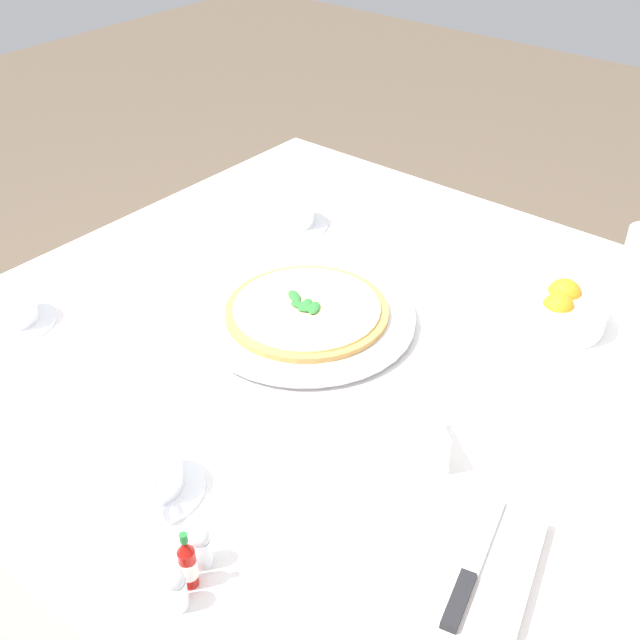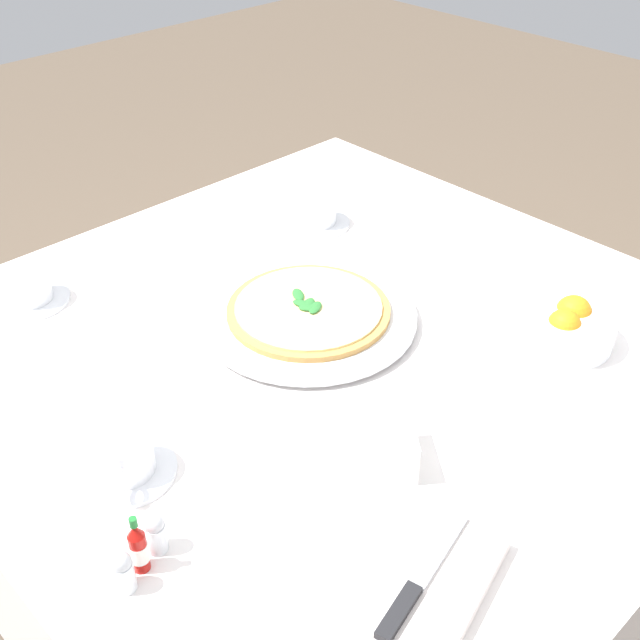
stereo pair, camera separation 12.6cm
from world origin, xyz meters
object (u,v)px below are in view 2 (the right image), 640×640
Objects in this scene: coffee_cup_right_edge at (124,458)px; menu_card at (411,444)px; dinner_knife at (420,578)px; coffee_cup_center_back at (28,287)px; napkin_folded at (418,588)px; pizza_plate at (309,316)px; coffee_cup_near_left at (317,212)px; hot_sauce_bottle at (138,548)px; salt_shaker at (155,534)px; citrus_bowl at (566,327)px; pepper_shaker at (123,573)px; pizza at (309,309)px.

menu_card is at bearing -40.14° from coffee_cup_right_edge.
coffee_cup_center_back is at bearing 78.81° from dinner_knife.
napkin_folded is 0.20m from menu_card.
pizza_plate is at bearing -50.84° from coffee_cup_center_back.
coffee_cup_center_back is 0.71m from menu_card.
coffee_cup_right_edge is 0.71m from coffee_cup_near_left.
coffee_cup_near_left is 0.85m from dinner_knife.
menu_card is at bearing 30.19° from dinner_knife.
hot_sauce_bottle reaches higher than pizza_plate.
salt_shaker is (-0.17, 0.25, 0.02)m from napkin_folded.
citrus_bowl reaches higher than coffee_cup_right_edge.
citrus_bowl is 2.67× the size of salt_shaker.
coffee_cup_center_back is 0.88m from citrus_bowl.
pizza_plate is 6.27× the size of pepper_shaker.
coffee_cup_center_back is at bearing 52.80° from menu_card.
pizza_plate is at bearing 25.85° from salt_shaker.
pepper_shaker is at bearing -154.82° from pizza.
coffee_cup_near_left is 0.66m from menu_card.
hot_sauce_bottle is at bearing 112.11° from menu_card.
salt_shaker reaches higher than pizza.
hot_sauce_bottle is 0.03m from salt_shaker.
pizza is 0.53m from napkin_folded.
coffee_cup_near_left reaches higher than pizza_plate.
coffee_cup_near_left is 2.31× the size of pepper_shaker.
pizza reaches higher than dinner_knife.
hot_sauce_bottle reaches higher than napkin_folded.
coffee_cup_right_edge reaches higher than pizza_plate.
citrus_bowl reaches higher than pizza_plate.
napkin_folded is at bearing -125.98° from coffee_cup_near_left.
citrus_bowl is (0.52, 0.15, 0.00)m from dinner_knife.
salt_shaker is (-0.14, -0.58, -0.00)m from coffee_cup_center_back.
citrus_bowl is at bearing -50.74° from pizza.
napkin_folded is (-0.27, -0.46, -0.00)m from pizza_plate.
coffee_cup_near_left reaches higher than salt_shaker.
napkin_folded is 0.32m from pepper_shaker.
pepper_shaker is (-0.49, -0.23, 0.01)m from pizza_plate.
coffee_cup_near_left is 0.86m from napkin_folded.
menu_card is (0.28, -0.24, 0.00)m from coffee_cup_right_edge.
salt_shaker is at bearing 111.38° from dinner_knife.
citrus_bowl reaches higher than napkin_folded.
pizza is 0.34m from menu_card.
citrus_bowl is at bearing -8.44° from salt_shaker.
pizza reaches higher than pizza_plate.
pizza_plate is at bearing -90.79° from pizza.
pizza_plate is at bearing 25.18° from pepper_shaker.
pizza is 1.37× the size of dinner_knife.
hot_sauce_bottle is (-0.07, -0.14, 0.01)m from coffee_cup_right_edge.
hot_sauce_bottle is at bearing 116.62° from dinner_knife.
salt_shaker is 0.06m from pepper_shaker.
coffee_cup_center_back is 1.02× the size of coffee_cup_near_left.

